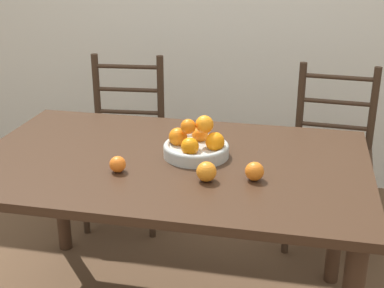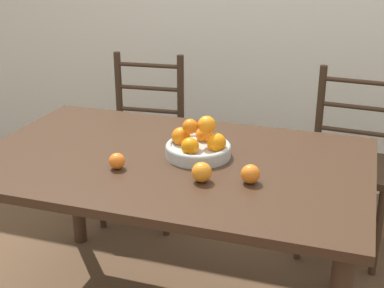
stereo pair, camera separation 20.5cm
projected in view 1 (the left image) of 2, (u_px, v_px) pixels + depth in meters
name	position (u px, v px, depth m)	size (l,w,h in m)	color
dining_table	(171.00, 181.00, 2.17)	(1.56, 0.97, 0.76)	#382316
fruit_bowl	(196.00, 145.00, 2.14)	(0.26, 0.26, 0.17)	#B2B7B2
orange_loose_0	(255.00, 171.00, 1.93)	(0.07, 0.07, 0.07)	orange
orange_loose_1	(206.00, 172.00, 1.93)	(0.07, 0.07, 0.07)	orange
orange_loose_2	(118.00, 164.00, 2.00)	(0.06, 0.06, 0.06)	orange
chair_left	(125.00, 143.00, 3.08)	(0.46, 0.44, 0.96)	#382619
chair_right	(331.00, 160.00, 2.85)	(0.45, 0.43, 0.96)	#382619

